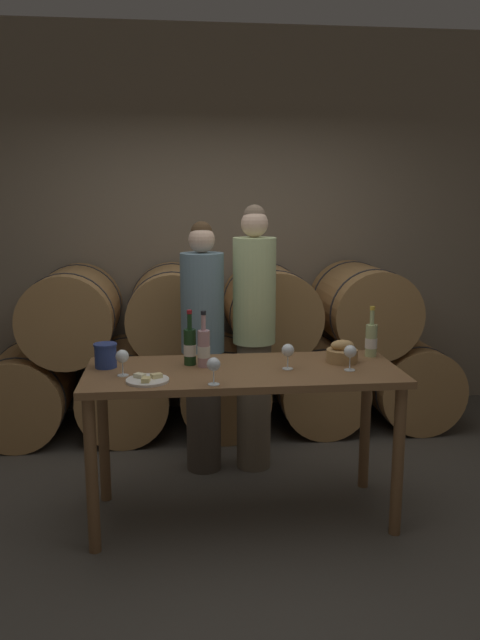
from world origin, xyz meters
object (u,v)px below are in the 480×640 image
at_px(person_right, 254,335).
at_px(blue_crock, 106,354).
at_px(wine_bottle_white, 371,340).
at_px(wine_glass_right, 350,352).
at_px(bread_basket, 342,353).
at_px(wine_bottle_rose, 204,348).
at_px(wine_glass_far_left, 122,357).
at_px(wine_glass_center, 288,351).
at_px(person_left, 203,345).
at_px(tasting_table, 243,389).
at_px(cheese_plate, 147,380).
at_px(wine_glass_left, 214,365).
at_px(wine_bottle_red, 190,346).

bearing_deg(person_right, blue_crock, -148.39).
bearing_deg(wine_bottle_white, wine_glass_right, -126.12).
bearing_deg(bread_basket, wine_bottle_rose, -179.04).
bearing_deg(wine_glass_far_left, blue_crock, 120.55).
height_order(blue_crock, wine_glass_center, wine_glass_center).
bearing_deg(person_left, tasting_table, -74.50).
height_order(person_right, wine_glass_center, person_right).
relative_size(wine_bottle_white, wine_glass_far_left, 2.13).
xyz_separation_m(wine_bottle_rose, wine_glass_center, (0.46, -0.10, -0.01)).
height_order(tasting_table, cheese_plate, cheese_plate).
xyz_separation_m(tasting_table, wine_bottle_white, (0.80, 0.20, 0.22)).
relative_size(person_left, cheese_plate, 7.51).
height_order(blue_crock, wine_glass_far_left, wine_glass_far_left).
bearing_deg(blue_crock, cheese_plate, -51.71).
distance_m(wine_glass_far_left, wine_glass_center, 0.90).
height_order(bread_basket, wine_glass_far_left, wine_glass_far_left).
xyz_separation_m(person_right, wine_glass_center, (0.10, -0.71, 0.06)).
relative_size(tasting_table, wine_glass_left, 12.19).
bearing_deg(person_left, wine_bottle_white, -25.84).
xyz_separation_m(blue_crock, wine_glass_center, (1.01, -0.14, 0.03)).
bearing_deg(wine_bottle_rose, wine_glass_right, -11.81).
xyz_separation_m(person_right, bread_basket, (0.44, -0.59, 0.01)).
bearing_deg(wine_glass_left, blue_crock, 145.58).
bearing_deg(person_right, wine_bottle_red, -128.57).
bearing_deg(tasting_table, wine_glass_center, -6.76).
xyz_separation_m(blue_crock, wine_glass_right, (1.34, -0.21, 0.03)).
xyz_separation_m(bread_basket, wine_glass_right, (-0.01, -0.18, 0.05)).
xyz_separation_m(bread_basket, wine_glass_left, (-0.77, -0.37, 0.05)).
relative_size(wine_bottle_rose, wine_glass_left, 2.24).
height_order(cheese_plate, wine_glass_far_left, wine_glass_far_left).
distance_m(wine_bottle_rose, wine_glass_center, 0.47).
bearing_deg(wine_glass_center, wine_glass_right, -10.76).
xyz_separation_m(wine_bottle_rose, wine_glass_left, (0.03, -0.35, -0.01)).
distance_m(wine_bottle_red, wine_glass_far_left, 0.41).
distance_m(wine_bottle_red, wine_glass_right, 0.90).
distance_m(person_right, wine_bottle_rose, 0.71).
bearing_deg(cheese_plate, bread_basket, 14.03).
bearing_deg(wine_glass_center, wine_bottle_red, 164.03).
bearing_deg(wine_bottle_red, wine_glass_center, -15.97).
relative_size(tasting_table, person_right, 0.98).
height_order(bread_basket, cheese_plate, bread_basket).
relative_size(tasting_table, wine_glass_center, 12.19).
bearing_deg(person_right, wine_glass_center, -82.33).
height_order(blue_crock, wine_glass_right, wine_glass_right).
xyz_separation_m(wine_bottle_rose, blue_crock, (-0.55, 0.04, -0.03)).
xyz_separation_m(person_right, cheese_plate, (-0.67, -0.87, -0.03)).
relative_size(tasting_table, wine_bottle_rose, 5.45).
xyz_separation_m(tasting_table, cheese_plate, (-0.52, -0.19, 0.13)).
distance_m(blue_crock, wine_glass_far_left, 0.21).
relative_size(wine_bottle_rose, wine_glass_right, 2.24).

